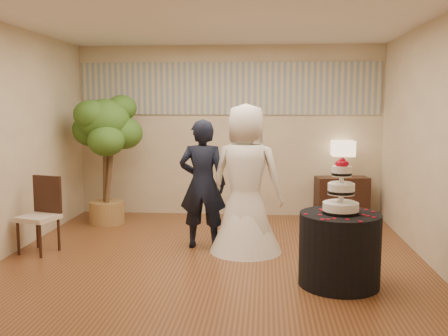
# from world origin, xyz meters

# --- Properties ---
(floor) EXTENTS (5.00, 5.00, 0.00)m
(floor) POSITION_xyz_m (0.00, 0.00, 0.00)
(floor) COLOR brown
(floor) RESTS_ON ground
(ceiling) EXTENTS (5.00, 5.00, 0.00)m
(ceiling) POSITION_xyz_m (0.00, 0.00, 2.80)
(ceiling) COLOR white
(ceiling) RESTS_ON wall_back
(wall_back) EXTENTS (5.00, 0.06, 2.80)m
(wall_back) POSITION_xyz_m (0.00, 2.50, 1.40)
(wall_back) COLOR beige
(wall_back) RESTS_ON ground
(wall_front) EXTENTS (5.00, 0.06, 2.80)m
(wall_front) POSITION_xyz_m (0.00, -2.50, 1.40)
(wall_front) COLOR beige
(wall_front) RESTS_ON ground
(wall_left) EXTENTS (0.06, 5.00, 2.80)m
(wall_left) POSITION_xyz_m (-2.50, 0.00, 1.40)
(wall_left) COLOR beige
(wall_left) RESTS_ON ground
(wall_right) EXTENTS (0.06, 5.00, 2.80)m
(wall_right) POSITION_xyz_m (2.50, 0.00, 1.40)
(wall_right) COLOR beige
(wall_right) RESTS_ON ground
(mural_border) EXTENTS (4.90, 0.02, 0.85)m
(mural_border) POSITION_xyz_m (0.00, 2.48, 2.10)
(mural_border) COLOR #A7A99C
(mural_border) RESTS_ON wall_back
(groom) EXTENTS (0.61, 0.41, 1.66)m
(groom) POSITION_xyz_m (-0.18, 0.50, 0.83)
(groom) COLOR black
(groom) RESTS_ON floor
(bride) EXTENTS (1.10, 1.10, 1.85)m
(bride) POSITION_xyz_m (0.38, 0.37, 0.92)
(bride) COLOR white
(bride) RESTS_ON floor
(cake_table) EXTENTS (0.98, 0.98, 0.74)m
(cake_table) POSITION_xyz_m (1.37, -0.74, 0.37)
(cake_table) COLOR black
(cake_table) RESTS_ON floor
(wedding_cake) EXTENTS (0.37, 0.37, 0.57)m
(wedding_cake) POSITION_xyz_m (1.37, -0.74, 1.03)
(wedding_cake) COLOR white
(wedding_cake) RESTS_ON cake_table
(console) EXTENTS (0.87, 0.48, 0.69)m
(console) POSITION_xyz_m (1.84, 2.29, 0.34)
(console) COLOR black
(console) RESTS_ON floor
(table_lamp) EXTENTS (0.35, 0.35, 0.58)m
(table_lamp) POSITION_xyz_m (1.84, 2.29, 0.98)
(table_lamp) COLOR #D1B58A
(table_lamp) RESTS_ON console
(ficus_tree) EXTENTS (0.98, 0.98, 2.03)m
(ficus_tree) POSITION_xyz_m (-1.83, 1.68, 1.01)
(ficus_tree) COLOR #37631F
(ficus_tree) RESTS_ON floor
(side_chair) EXTENTS (0.54, 0.56, 0.95)m
(side_chair) POSITION_xyz_m (-2.19, 0.09, 0.47)
(side_chair) COLOR black
(side_chair) RESTS_ON floor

